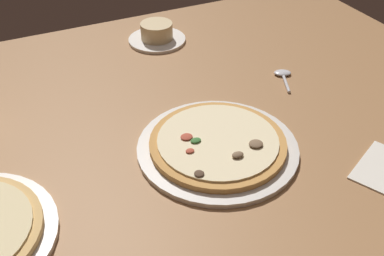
% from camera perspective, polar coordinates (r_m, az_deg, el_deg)
% --- Properties ---
extents(dining_table, '(1.50, 1.10, 0.04)m').
position_cam_1_polar(dining_table, '(0.93, -2.95, -1.40)').
color(dining_table, '#996B42').
rests_on(dining_table, ground).
extents(pizza_main, '(0.30, 0.30, 0.03)m').
position_cam_1_polar(pizza_main, '(0.87, 3.17, -2.10)').
color(pizza_main, silver).
rests_on(pizza_main, dining_table).
extents(ramekin_on_saucer, '(0.15, 0.15, 0.05)m').
position_cam_1_polar(ramekin_on_saucer, '(1.25, -4.34, 11.39)').
color(ramekin_on_saucer, silver).
rests_on(ramekin_on_saucer, dining_table).
extents(spoon, '(0.06, 0.10, 0.01)m').
position_cam_1_polar(spoon, '(1.11, 11.14, 6.36)').
color(spoon, silver).
rests_on(spoon, dining_table).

